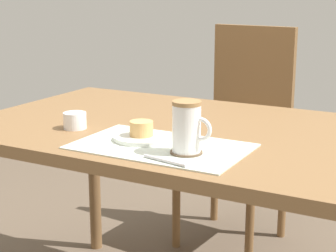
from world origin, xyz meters
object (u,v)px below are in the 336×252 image
dining_table (190,148)px  coffee_mug (187,127)px  wooden_chair (241,126)px  pastry (141,128)px  pastry_plate (142,138)px  sugar_bowl (75,121)px

dining_table → coffee_mug: (0.12, -0.26, 0.14)m
wooden_chair → pastry: 1.02m
dining_table → pastry_plate: bearing=-103.9°
pastry_plate → dining_table: bearing=76.1°
wooden_chair → sugar_bowl: size_ratio=13.74×
dining_table → pastry: pastry is taller
pastry_plate → pastry: 0.03m
coffee_mug → sugar_bowl: bearing=169.1°
pastry_plate → sugar_bowl: size_ratio=2.24×
pastry → pastry_plate: bearing=0.0°
coffee_mug → pastry_plate: bearing=161.9°
dining_table → pastry: size_ratio=21.21×
wooden_chair → pastry_plate: size_ratio=6.15×
wooden_chair → pastry: (0.08, -0.99, 0.22)m
pastry_plate → coffee_mug: coffee_mug is taller
sugar_bowl → pastry: bearing=-5.9°
coffee_mug → pastry: bearing=161.9°
wooden_chair → pastry: wooden_chair is taller
sugar_bowl → pastry_plate: bearing=-5.9°
pastry_plate → coffee_mug: bearing=-18.1°
pastry_plate → pastry: size_ratio=2.38×
wooden_chair → coffee_mug: 1.11m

